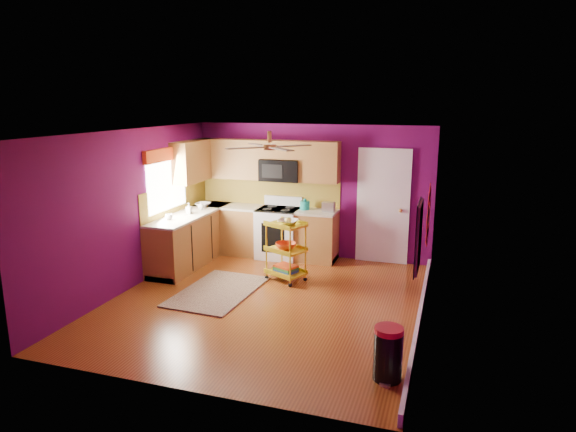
% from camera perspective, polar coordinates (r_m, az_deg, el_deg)
% --- Properties ---
extents(ground, '(5.00, 5.00, 0.00)m').
position_cam_1_polar(ground, '(7.75, -2.44, -9.48)').
color(ground, '#682E10').
rests_on(ground, ground).
extents(room_envelope, '(4.54, 5.04, 2.52)m').
position_cam_1_polar(room_envelope, '(7.28, -2.36, 2.47)').
color(room_envelope, '#590A4B').
rests_on(room_envelope, ground).
extents(lower_cabinets, '(2.81, 2.31, 0.94)m').
position_cam_1_polar(lower_cabinets, '(9.70, -6.18, -2.23)').
color(lower_cabinets, brown).
rests_on(lower_cabinets, ground).
extents(electric_range, '(0.76, 0.66, 1.13)m').
position_cam_1_polar(electric_range, '(9.72, -1.04, -1.82)').
color(electric_range, white).
rests_on(electric_range, ground).
extents(upper_cabinetry, '(2.80, 2.30, 1.26)m').
position_cam_1_polar(upper_cabinetry, '(9.72, -4.95, 6.04)').
color(upper_cabinetry, brown).
rests_on(upper_cabinetry, ground).
extents(left_window, '(0.08, 1.35, 1.08)m').
position_cam_1_polar(left_window, '(9.18, -13.34, 4.95)').
color(left_window, white).
rests_on(left_window, ground).
extents(panel_door, '(0.95, 0.11, 2.15)m').
position_cam_1_polar(panel_door, '(9.45, 10.51, 0.92)').
color(panel_door, white).
rests_on(panel_door, ground).
extents(right_wall_art, '(0.04, 2.74, 1.04)m').
position_cam_1_polar(right_wall_art, '(6.55, 14.93, -0.82)').
color(right_wall_art, black).
rests_on(right_wall_art, ground).
extents(ceiling_fan, '(1.01, 1.01, 0.26)m').
position_cam_1_polar(ceiling_fan, '(7.39, -2.06, 7.77)').
color(ceiling_fan, '#BF8C3F').
rests_on(ceiling_fan, ground).
extents(shag_rug, '(1.14, 1.77, 0.02)m').
position_cam_1_polar(shag_rug, '(8.18, -7.79, -8.27)').
color(shag_rug, black).
rests_on(shag_rug, ground).
extents(rolling_cart, '(0.73, 0.65, 1.08)m').
position_cam_1_polar(rolling_cart, '(8.43, -0.20, -3.59)').
color(rolling_cart, yellow).
rests_on(rolling_cart, ground).
extents(trash_can, '(0.39, 0.40, 0.60)m').
position_cam_1_polar(trash_can, '(5.76, 11.05, -14.77)').
color(trash_can, black).
rests_on(trash_can, ground).
extents(teal_kettle, '(0.18, 0.18, 0.21)m').
position_cam_1_polar(teal_kettle, '(9.53, 1.88, 1.22)').
color(teal_kettle, '#128B83').
rests_on(teal_kettle, lower_cabinets).
extents(toaster, '(0.22, 0.15, 0.18)m').
position_cam_1_polar(toaster, '(9.37, 4.53, 1.02)').
color(toaster, beige).
rests_on(toaster, lower_cabinets).
extents(soap_bottle_a, '(0.09, 0.09, 0.19)m').
position_cam_1_polar(soap_bottle_a, '(9.33, -10.96, 0.83)').
color(soap_bottle_a, '#EA3F72').
rests_on(soap_bottle_a, lower_cabinets).
extents(soap_bottle_b, '(0.12, 0.12, 0.15)m').
position_cam_1_polar(soap_bottle_b, '(9.68, -9.64, 1.17)').
color(soap_bottle_b, white).
rests_on(soap_bottle_b, lower_cabinets).
extents(counter_dish, '(0.29, 0.29, 0.07)m').
position_cam_1_polar(counter_dish, '(9.95, -9.43, 1.26)').
color(counter_dish, white).
rests_on(counter_dish, lower_cabinets).
extents(counter_cup, '(0.12, 0.12, 0.10)m').
position_cam_1_polar(counter_cup, '(8.96, -13.09, -0.09)').
color(counter_cup, white).
rests_on(counter_cup, lower_cabinets).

